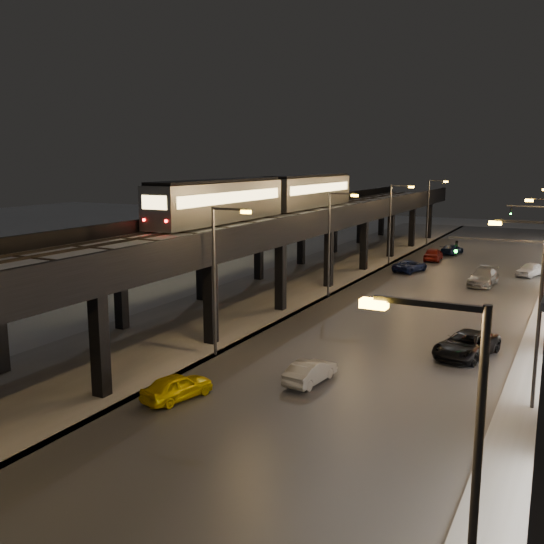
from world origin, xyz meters
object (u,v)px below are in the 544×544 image
at_px(car_onc_red, 530,270).
at_px(car_far_white, 433,255).
at_px(car_taxi, 177,388).
at_px(car_mid_dark, 452,250).
at_px(car_mid_silver, 410,266).
at_px(car_onc_dark, 466,346).
at_px(car_near_white, 310,373).
at_px(subway_train, 271,195).
at_px(car_onc_white, 483,278).

bearing_deg(car_onc_red, car_far_white, 174.44).
relative_size(car_taxi, car_mid_dark, 0.88).
height_order(car_mid_silver, car_onc_dark, car_onc_dark).
bearing_deg(car_far_white, car_near_white, 90.38).
xyz_separation_m(subway_train, car_far_white, (11.60, 18.96, -7.58)).
bearing_deg(car_onc_white, car_mid_silver, 157.29).
bearing_deg(car_near_white, car_onc_white, -91.56).
bearing_deg(car_onc_white, car_far_white, 124.49).
height_order(subway_train, car_mid_dark, subway_train).
distance_m(subway_train, car_taxi, 31.52).
bearing_deg(subway_train, car_near_white, -58.26).
xyz_separation_m(car_mid_dark, car_onc_dark, (8.75, -40.51, 0.12)).
bearing_deg(car_taxi, car_onc_white, -89.45).
bearing_deg(car_onc_dark, car_mid_silver, 125.34).
xyz_separation_m(car_mid_silver, car_onc_red, (11.46, 3.13, 0.05)).
bearing_deg(car_near_white, car_taxi, 51.92).
relative_size(car_near_white, car_mid_silver, 0.83).
relative_size(car_near_white, car_onc_white, 0.71).
xyz_separation_m(car_onc_dark, car_onc_red, (1.16, 29.48, -0.06)).
xyz_separation_m(subway_train, car_near_white, (14.77, -23.88, -7.73)).
xyz_separation_m(car_far_white, car_onc_red, (10.89, -5.13, -0.09)).
bearing_deg(car_onc_white, car_onc_red, 66.34).
relative_size(car_mid_silver, car_onc_red, 1.13).
xyz_separation_m(car_taxi, car_onc_white, (9.12, 35.79, 0.12)).
height_order(car_taxi, car_onc_dark, car_onc_dark).
xyz_separation_m(car_mid_dark, car_far_white, (-0.98, -5.90, 0.14)).
height_order(car_mid_dark, car_onc_red, car_onc_red).
distance_m(car_far_white, car_onc_red, 12.04).
bearing_deg(subway_train, car_onc_red, 31.59).
bearing_deg(car_mid_dark, car_onc_dark, 112.50).
relative_size(car_mid_silver, car_onc_white, 0.85).
distance_m(car_taxi, car_far_white, 47.92).
xyz_separation_m(car_mid_silver, car_onc_white, (7.94, -3.84, 0.14)).
height_order(car_onc_dark, car_onc_red, car_onc_dark).
bearing_deg(car_onc_white, car_mid_dark, 112.69).
distance_m(car_taxi, car_mid_silver, 39.65).
xyz_separation_m(subway_train, car_mid_dark, (12.57, 24.86, -7.72)).
distance_m(car_mid_dark, car_onc_red, 14.83).
bearing_deg(car_taxi, car_mid_silver, -76.86).
height_order(car_far_white, car_onc_white, car_onc_white).
height_order(car_mid_silver, car_onc_red, car_onc_red).
bearing_deg(car_onc_red, car_mid_dark, 151.61).
xyz_separation_m(car_mid_dark, car_onc_white, (6.40, -18.00, 0.14)).
height_order(car_mid_dark, car_onc_dark, car_onc_dark).
bearing_deg(car_taxi, subway_train, -56.35).
height_order(car_mid_dark, car_far_white, car_far_white).
distance_m(car_near_white, car_onc_red, 38.49).
relative_size(car_mid_dark, car_onc_dark, 0.80).
distance_m(subway_train, car_mid_silver, 17.20).
bearing_deg(car_mid_silver, car_far_white, -78.30).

